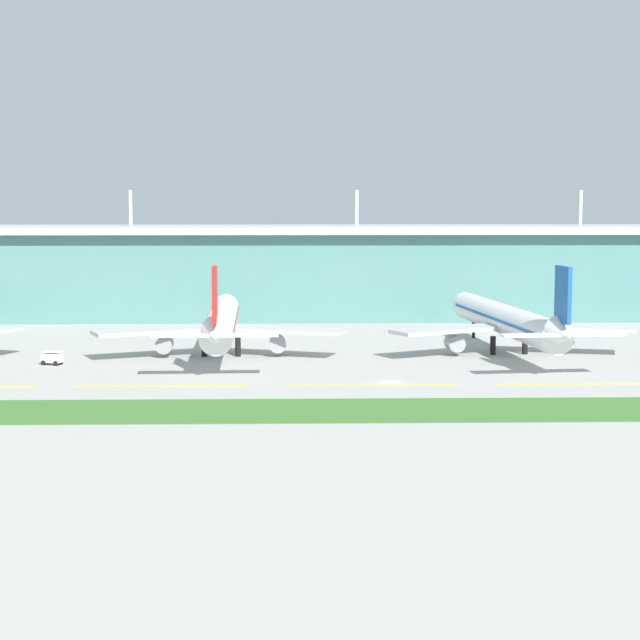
% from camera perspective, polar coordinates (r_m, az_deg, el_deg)
% --- Properties ---
extents(ground_plane, '(600.00, 600.00, 0.00)m').
position_cam_1_polar(ground_plane, '(178.92, 3.70, -3.28)').
color(ground_plane, '#A8A59E').
extents(terminal_building, '(288.00, 34.00, 32.37)m').
position_cam_1_polar(terminal_building, '(277.19, 1.86, 2.59)').
color(terminal_building, slate).
rests_on(terminal_building, ground).
extents(airliner_near_middle, '(48.78, 66.50, 18.90)m').
position_cam_1_polar(airliner_near_middle, '(209.45, -5.21, -0.11)').
color(airliner_near_middle, white).
rests_on(airliner_near_middle, ground).
extents(airliner_far_middle, '(48.54, 70.94, 18.90)m').
position_cam_1_polar(airliner_far_middle, '(214.53, 9.79, -0.03)').
color(airliner_far_middle, white).
rests_on(airliner_far_middle, ground).
extents(taxiway_stripe_mid_west, '(28.00, 0.70, 0.04)m').
position_cam_1_polar(taxiway_stripe_mid_west, '(176.57, -8.28, -3.45)').
color(taxiway_stripe_mid_west, yellow).
rests_on(taxiway_stripe_mid_west, ground).
extents(taxiway_stripe_centre, '(28.00, 0.70, 0.04)m').
position_cam_1_polar(taxiway_stripe_centre, '(175.81, 2.81, -3.44)').
color(taxiway_stripe_centre, yellow).
rests_on(taxiway_stripe_centre, ground).
extents(taxiway_stripe_mid_east, '(28.00, 0.70, 0.04)m').
position_cam_1_polar(taxiway_stripe_mid_east, '(181.52, 13.60, -3.30)').
color(taxiway_stripe_mid_east, yellow).
rests_on(taxiway_stripe_mid_east, ground).
extents(grass_verge, '(300.00, 18.00, 0.10)m').
position_cam_1_polar(grass_verge, '(155.26, 4.51, -4.73)').
color(grass_verge, '#3D702D').
rests_on(grass_verge, ground).
extents(baggage_cart, '(3.99, 2.99, 2.48)m').
position_cam_1_polar(baggage_cart, '(203.04, -13.89, -1.95)').
color(baggage_cart, silver).
rests_on(baggage_cart, ground).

